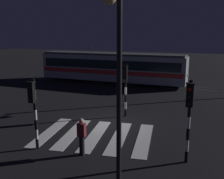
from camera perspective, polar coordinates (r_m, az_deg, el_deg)
The scene contains 10 objects.
ground_plane at distance 15.87m, azimuth -0.58°, elevation -7.46°, with size 120.00×120.00×0.00m, color black.
rail_near at distance 26.59m, azimuth 8.88°, elevation 0.51°, with size 80.00×0.12×0.03m, color #59595E.
rail_far at distance 27.97m, azimuth 9.54°, elevation 1.06°, with size 80.00×0.12×0.03m, color #59595E.
crosswalk_zebra at distance 14.17m, azimuth -3.66°, elevation -9.92°, with size 6.47×5.31×0.02m.
traffic_light_median_centre at distance 16.62m, azimuth 2.91°, elevation 1.50°, with size 0.36×0.42×3.42m.
traffic_light_corner_near_right at distance 10.97m, azimuth 16.45°, elevation -4.28°, with size 0.36×0.42×3.52m.
traffic_light_kerb_mid_left at distance 12.35m, azimuth -16.74°, elevation -3.05°, with size 0.36×0.42×3.33m.
street_lamp_near_kerb at distance 8.56m, azimuth 0.98°, elevation 4.64°, with size 0.44×1.21×6.56m.
tram at distance 28.37m, azimuth -0.11°, elevation 4.93°, with size 16.02×2.58×4.15m.
pedestrian_waiting_at_kerb at distance 11.80m, azimuth -6.62°, elevation -10.11°, with size 0.36×0.24×1.71m.
Camera 1 is at (5.64, -13.84, 5.34)m, focal length 42.00 mm.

